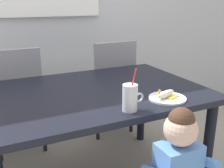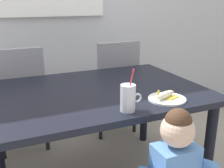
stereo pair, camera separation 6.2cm
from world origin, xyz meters
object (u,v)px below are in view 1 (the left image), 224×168
at_px(toddler_standing, 178,164).
at_px(milk_cup, 130,99).
at_px(snack_plate, 167,98).
at_px(dining_chair_right, 110,82).
at_px(dining_chair_left, 16,95).
at_px(peeled_banana, 166,94).
at_px(dining_table, 94,102).

distance_m(toddler_standing, milk_cup, 0.42).
relative_size(toddler_standing, snack_plate, 3.64).
bearing_deg(milk_cup, dining_chair_right, 69.93).
distance_m(dining_chair_right, toddler_standing, 1.43).
height_order(dining_chair_left, snack_plate, dining_chair_left).
bearing_deg(milk_cup, toddler_standing, -63.15).
bearing_deg(peeled_banana, dining_table, 133.77).
xyz_separation_m(dining_chair_left, peeled_banana, (0.78, -1.08, 0.24)).
bearing_deg(dining_chair_right, dining_chair_left, -0.67).
bearing_deg(dining_chair_left, toddler_standing, 113.86).
relative_size(dining_chair_left, dining_chair_right, 1.00).
height_order(dining_chair_right, snack_plate, dining_chair_right).
relative_size(dining_chair_right, peeled_banana, 5.47).
height_order(dining_table, snack_plate, snack_plate).
relative_size(dining_table, snack_plate, 6.42).
xyz_separation_m(dining_chair_left, milk_cup, (0.49, -1.14, 0.27)).
distance_m(dining_table, peeled_banana, 0.50).
xyz_separation_m(dining_chair_left, dining_chair_right, (0.90, -0.01, 0.00)).
height_order(toddler_standing, milk_cup, milk_cup).
bearing_deg(snack_plate, milk_cup, -169.20).
bearing_deg(dining_chair_left, peeled_banana, 125.66).
xyz_separation_m(dining_table, dining_chair_left, (-0.44, 0.73, -0.12)).
xyz_separation_m(milk_cup, peeled_banana, (0.29, 0.06, -0.04)).
height_order(dining_chair_right, milk_cup, milk_cup).
relative_size(dining_chair_right, toddler_standing, 1.15).
height_order(dining_table, dining_chair_right, dining_chair_right).
height_order(dining_table, milk_cup, milk_cup).
bearing_deg(snack_plate, peeled_banana, 145.47).
bearing_deg(milk_cup, peeled_banana, 12.13).
distance_m(dining_chair_right, milk_cup, 1.23).
bearing_deg(dining_table, snack_plate, -46.00).
bearing_deg(dining_table, toddler_standing, -74.75).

